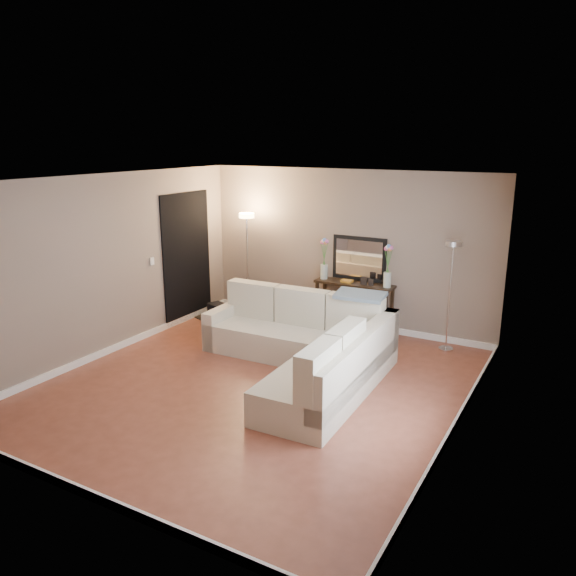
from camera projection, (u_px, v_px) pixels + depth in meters
The scene contains 23 objects.
floor at pixel (258, 385), 7.22m from camera, with size 5.00×5.50×0.01m, color brown.
ceiling at pixel (255, 179), 6.55m from camera, with size 5.00×5.50×0.01m, color white.
wall_back at pixel (346, 249), 9.21m from camera, with size 5.00×0.02×2.60m, color gray.
wall_front at pixel (74, 363), 4.56m from camera, with size 5.00×0.02×2.60m, color gray.
wall_left at pixel (109, 265), 8.07m from camera, with size 0.02×5.50×2.60m, color gray.
wall_right at pixel (465, 318), 5.70m from camera, with size 0.02×5.50×2.60m, color gray.
baseboard_back at pixel (344, 322), 9.51m from camera, with size 5.00×0.03×0.10m, color white.
baseboard_front at pixel (90, 495), 4.91m from camera, with size 5.00×0.03×0.10m, color white.
baseboard_left at pixel (117, 347), 8.39m from camera, with size 0.03×5.50×0.10m, color white.
baseboard_right at pixel (453, 428), 6.03m from camera, with size 0.03×5.50×0.10m, color white.
doorway at pixel (187, 258), 9.54m from camera, with size 0.02×1.20×2.20m, color black.
switch_plate at pixel (152, 261), 8.80m from camera, with size 0.02×0.08×0.12m, color white.
sectional_sofa at pixel (308, 346), 7.56m from camera, with size 2.77×2.61×0.95m.
throw_blanket at pixel (360, 295), 7.76m from camera, with size 0.68×0.39×0.05m, color slate.
console_table at pixel (349, 303), 9.20m from camera, with size 1.31×0.37×0.80m.
leaning_mirror at pixel (359, 259), 9.12m from camera, with size 0.93×0.06×0.72m.
table_decor at pixel (353, 281), 9.04m from camera, with size 0.55×0.12×0.13m.
flower_vase_left at pixel (324, 262), 9.27m from camera, with size 0.15×0.12×0.69m.
flower_vase_right at pixel (388, 269), 8.73m from camera, with size 0.15×0.12×0.69m.
floor_lamp_lit at pixel (247, 244), 9.70m from camera, with size 0.33×0.33×1.83m.
floor_lamp_unlit at pixel (451, 274), 8.11m from camera, with size 0.30×0.30×1.65m.
charcoal_rug at pixel (229, 318), 9.88m from camera, with size 1.19×0.90×0.02m, color black.
black_bag at pixel (218, 310), 9.93m from camera, with size 0.34×0.24×0.22m, color black.
Camera 1 is at (3.60, -5.61, 3.07)m, focal length 35.00 mm.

